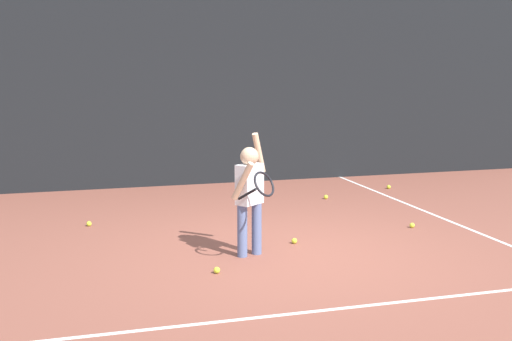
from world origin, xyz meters
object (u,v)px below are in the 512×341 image
tennis_ball_2 (217,270)px  tennis_ball_5 (294,241)px  tennis_ball_1 (412,225)px  tennis_player (250,191)px  tennis_ball_0 (389,187)px  tennis_ball_3 (89,224)px  tennis_ball_4 (326,197)px

tennis_ball_2 → tennis_ball_5: same height
tennis_ball_5 → tennis_ball_1: bearing=9.8°
tennis_player → tennis_ball_2: size_ratio=20.46×
tennis_player → tennis_ball_0: bearing=7.2°
tennis_player → tennis_ball_3: 2.61m
tennis_ball_1 → tennis_ball_3: bearing=162.6°
tennis_ball_0 → tennis_ball_1: (-0.99, -2.55, 0.00)m
tennis_ball_5 → tennis_ball_3: bearing=145.9°
tennis_ball_3 → tennis_ball_5: bearing=-34.1°
tennis_ball_4 → tennis_ball_5: 2.70m
tennis_ball_2 → tennis_ball_3: bearing=115.9°
tennis_ball_3 → tennis_player: bearing=-48.7°
tennis_ball_2 → tennis_ball_4: bearing=52.1°
tennis_ball_0 → tennis_ball_5: bearing=-133.5°
tennis_ball_0 → tennis_player: bearing=-136.4°
tennis_ball_5 → tennis_ball_4: bearing=60.0°
tennis_ball_0 → tennis_ball_4: size_ratio=1.00×
tennis_player → tennis_ball_3: tennis_player is taller
tennis_ball_4 → tennis_ball_2: bearing=-127.9°
tennis_player → tennis_ball_4: size_ratio=20.46×
tennis_ball_0 → tennis_ball_3: size_ratio=1.00×
tennis_ball_4 → tennis_ball_0: bearing=20.6°
tennis_ball_4 → tennis_ball_3: bearing=-167.8°
tennis_ball_1 → tennis_ball_5: bearing=-170.2°
tennis_ball_2 → tennis_ball_3: 2.66m
tennis_ball_1 → tennis_ball_2: bearing=-158.1°
tennis_ball_0 → tennis_ball_3: bearing=-165.5°
tennis_ball_0 → tennis_ball_4: 1.45m
tennis_ball_0 → tennis_ball_1: size_ratio=1.00×
tennis_ball_0 → tennis_ball_3: 5.16m
tennis_ball_1 → tennis_ball_3: size_ratio=1.00×
tennis_ball_3 → tennis_ball_4: 3.73m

